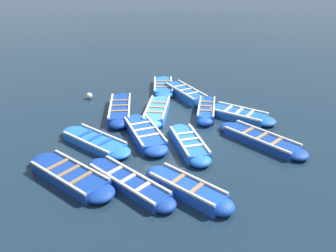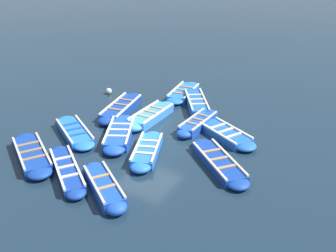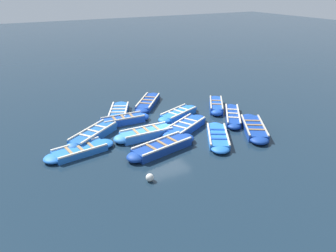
{
  "view_description": "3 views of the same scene",
  "coord_description": "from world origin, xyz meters",
  "px_view_note": "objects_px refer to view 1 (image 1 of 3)",
  "views": [
    {
      "loc": [
        -1.39,
        12.45,
        6.39
      ],
      "look_at": [
        -0.03,
        0.63,
        0.46
      ],
      "focal_mm": 35.0,
      "sensor_mm": 36.0,
      "label": 1
    },
    {
      "loc": [
        -8.6,
        12.84,
        8.0
      ],
      "look_at": [
        -0.7,
        -0.57,
        0.35
      ],
      "focal_mm": 42.0,
      "sensor_mm": 36.0,
      "label": 2
    },
    {
      "loc": [
        14.84,
        -7.73,
        7.38
      ],
      "look_at": [
        0.52,
        -0.01,
        0.26
      ],
      "focal_mm": 35.0,
      "sensor_mm": 36.0,
      "label": 3
    }
  ],
  "objects_px": {
    "boat_stern_in": "(157,111)",
    "boat_outer_left": "(238,115)",
    "buoy_orange_near": "(89,96)",
    "boat_bow_out": "(261,140)",
    "boat_mid_row": "(95,141)",
    "boat_centre": "(120,109)",
    "boat_tucked": "(70,176)",
    "boat_broadside": "(206,110)",
    "boat_end_of_row": "(189,144)",
    "boat_inner_gap": "(163,87)",
    "boat_near_quay": "(187,189)",
    "boat_alongside": "(186,93)",
    "boat_drifting": "(145,133)",
    "boat_outer_right": "(129,183)"
  },
  "relations": [
    {
      "from": "boat_end_of_row",
      "to": "boat_mid_row",
      "type": "bearing_deg",
      "value": 3.24
    },
    {
      "from": "boat_alongside",
      "to": "boat_broadside",
      "type": "height_order",
      "value": "boat_alongside"
    },
    {
      "from": "boat_near_quay",
      "to": "boat_tucked",
      "type": "xyz_separation_m",
      "value": [
        3.85,
        -0.29,
        -0.02
      ]
    },
    {
      "from": "boat_mid_row",
      "to": "buoy_orange_near",
      "type": "bearing_deg",
      "value": -68.91
    },
    {
      "from": "boat_outer_left",
      "to": "buoy_orange_near",
      "type": "distance_m",
      "value": 7.75
    },
    {
      "from": "boat_inner_gap",
      "to": "boat_bow_out",
      "type": "relative_size",
      "value": 1.0
    },
    {
      "from": "boat_mid_row",
      "to": "boat_bow_out",
      "type": "relative_size",
      "value": 1.0
    },
    {
      "from": "boat_outer_left",
      "to": "boat_inner_gap",
      "type": "bearing_deg",
      "value": -40.98
    },
    {
      "from": "boat_near_quay",
      "to": "boat_broadside",
      "type": "relative_size",
      "value": 0.97
    },
    {
      "from": "boat_drifting",
      "to": "boat_centre",
      "type": "distance_m",
      "value": 2.75
    },
    {
      "from": "boat_near_quay",
      "to": "boat_centre",
      "type": "xyz_separation_m",
      "value": [
        3.52,
        -5.72,
        -0.0
      ]
    },
    {
      "from": "boat_inner_gap",
      "to": "boat_outer_right",
      "type": "distance_m",
      "value": 9.09
    },
    {
      "from": "boat_near_quay",
      "to": "buoy_orange_near",
      "type": "bearing_deg",
      "value": -52.75
    },
    {
      "from": "boat_bow_out",
      "to": "boat_tucked",
      "type": "relative_size",
      "value": 0.93
    },
    {
      "from": "boat_mid_row",
      "to": "boat_inner_gap",
      "type": "xyz_separation_m",
      "value": [
        -1.85,
        -6.61,
        -0.0
      ]
    },
    {
      "from": "boat_mid_row",
      "to": "boat_bow_out",
      "type": "height_order",
      "value": "same"
    },
    {
      "from": "boat_end_of_row",
      "to": "boat_broadside",
      "type": "bearing_deg",
      "value": -100.95
    },
    {
      "from": "boat_bow_out",
      "to": "boat_near_quay",
      "type": "bearing_deg",
      "value": 52.61
    },
    {
      "from": "boat_outer_left",
      "to": "boat_broadside",
      "type": "xyz_separation_m",
      "value": [
        1.47,
        -0.29,
        0.03
      ]
    },
    {
      "from": "boat_stern_in",
      "to": "boat_alongside",
      "type": "distance_m",
      "value": 2.74
    },
    {
      "from": "boat_bow_out",
      "to": "boat_alongside",
      "type": "distance_m",
      "value": 5.71
    },
    {
      "from": "boat_mid_row",
      "to": "boat_outer_right",
      "type": "bearing_deg",
      "value": 127.58
    },
    {
      "from": "boat_alongside",
      "to": "boat_tucked",
      "type": "bearing_deg",
      "value": 67.62
    },
    {
      "from": "boat_broadside",
      "to": "boat_alongside",
      "type": "bearing_deg",
      "value": -61.44
    },
    {
      "from": "boat_stern_in",
      "to": "boat_inner_gap",
      "type": "bearing_deg",
      "value": -87.38
    },
    {
      "from": "boat_stern_in",
      "to": "boat_outer_left",
      "type": "relative_size",
      "value": 1.02
    },
    {
      "from": "boat_bow_out",
      "to": "boat_centre",
      "type": "xyz_separation_m",
      "value": [
        6.23,
        -2.18,
        0.04
      ]
    },
    {
      "from": "buoy_orange_near",
      "to": "boat_bow_out",
      "type": "bearing_deg",
      "value": 155.27
    },
    {
      "from": "boat_outer_left",
      "to": "boat_tucked",
      "type": "xyz_separation_m",
      "value": [
        5.85,
        5.55,
        0.02
      ]
    },
    {
      "from": "boat_tucked",
      "to": "boat_broadside",
      "type": "height_order",
      "value": "boat_broadside"
    },
    {
      "from": "boat_inner_gap",
      "to": "boat_drifting",
      "type": "height_order",
      "value": "boat_drifting"
    },
    {
      "from": "boat_inner_gap",
      "to": "boat_outer_left",
      "type": "relative_size",
      "value": 1.0
    },
    {
      "from": "boat_mid_row",
      "to": "boat_outer_left",
      "type": "distance_m",
      "value": 6.6
    },
    {
      "from": "boat_near_quay",
      "to": "boat_drifting",
      "type": "bearing_deg",
      "value": -60.71
    },
    {
      "from": "boat_centre",
      "to": "boat_alongside",
      "type": "bearing_deg",
      "value": -139.73
    },
    {
      "from": "boat_outer_left",
      "to": "boat_centre",
      "type": "xyz_separation_m",
      "value": [
        5.52,
        0.12,
        0.04
      ]
    },
    {
      "from": "boat_centre",
      "to": "buoy_orange_near",
      "type": "height_order",
      "value": "boat_centre"
    },
    {
      "from": "boat_stern_in",
      "to": "boat_alongside",
      "type": "xyz_separation_m",
      "value": [
        -1.17,
        -2.48,
        0.01
      ]
    },
    {
      "from": "boat_near_quay",
      "to": "buoy_orange_near",
      "type": "distance_m",
      "value": 9.25
    },
    {
      "from": "boat_bow_out",
      "to": "boat_near_quay",
      "type": "distance_m",
      "value": 4.45
    },
    {
      "from": "boat_broadside",
      "to": "boat_outer_right",
      "type": "bearing_deg",
      "value": 68.15
    },
    {
      "from": "boat_stern_in",
      "to": "boat_centre",
      "type": "xyz_separation_m",
      "value": [
        1.76,
        0.01,
        -0.0
      ]
    },
    {
      "from": "boat_bow_out",
      "to": "boat_tucked",
      "type": "height_order",
      "value": "boat_tucked"
    },
    {
      "from": "boat_drifting",
      "to": "boat_outer_right",
      "type": "relative_size",
      "value": 1.05
    },
    {
      "from": "boat_stern_in",
      "to": "boat_end_of_row",
      "type": "relative_size",
      "value": 1.07
    },
    {
      "from": "boat_end_of_row",
      "to": "boat_drifting",
      "type": "height_order",
      "value": "boat_drifting"
    },
    {
      "from": "boat_outer_left",
      "to": "buoy_orange_near",
      "type": "relative_size",
      "value": 10.62
    },
    {
      "from": "boat_end_of_row",
      "to": "boat_inner_gap",
      "type": "xyz_separation_m",
      "value": [
        1.82,
        -6.4,
        -0.03
      ]
    },
    {
      "from": "boat_tucked",
      "to": "boat_centre",
      "type": "distance_m",
      "value": 5.44
    },
    {
      "from": "boat_outer_left",
      "to": "boat_alongside",
      "type": "xyz_separation_m",
      "value": [
        2.59,
        -2.36,
        0.05
      ]
    }
  ]
}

